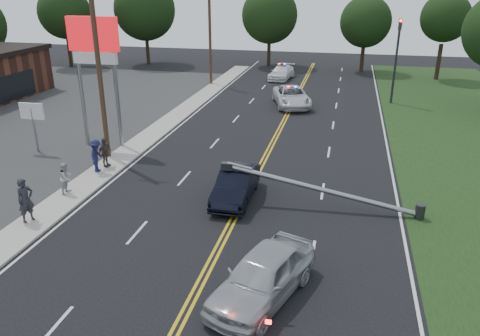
% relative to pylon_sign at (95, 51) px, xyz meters
% --- Properties ---
extents(ground, '(120.00, 120.00, 0.00)m').
position_rel_pylon_sign_xyz_m(ground, '(10.50, -14.00, -6.00)').
color(ground, black).
rests_on(ground, ground).
extents(sidewalk, '(1.80, 70.00, 0.12)m').
position_rel_pylon_sign_xyz_m(sidewalk, '(2.10, -4.00, -5.94)').
color(sidewalk, '#AAA599').
rests_on(sidewalk, ground).
extents(centerline_yellow, '(0.36, 80.00, 0.00)m').
position_rel_pylon_sign_xyz_m(centerline_yellow, '(10.50, -4.00, -5.99)').
color(centerline_yellow, gold).
rests_on(centerline_yellow, ground).
extents(pylon_sign, '(3.20, 0.35, 8.00)m').
position_rel_pylon_sign_xyz_m(pylon_sign, '(0.00, 0.00, 0.00)').
color(pylon_sign, gray).
rests_on(pylon_sign, ground).
extents(small_sign, '(1.60, 0.14, 3.10)m').
position_rel_pylon_sign_xyz_m(small_sign, '(-3.50, -2.00, -3.66)').
color(small_sign, gray).
rests_on(small_sign, ground).
extents(traffic_signal, '(0.28, 0.41, 7.05)m').
position_rel_pylon_sign_xyz_m(traffic_signal, '(18.80, 16.00, -1.79)').
color(traffic_signal, '#2D2D30').
rests_on(traffic_signal, ground).
extents(fallen_streetlight, '(9.36, 0.44, 1.91)m').
position_rel_pylon_sign_xyz_m(fallen_streetlight, '(14.69, -6.00, -5.08)').
color(fallen_streetlight, '#2D2D30').
rests_on(fallen_streetlight, ground).
extents(utility_pole_mid, '(1.60, 0.28, 10.00)m').
position_rel_pylon_sign_xyz_m(utility_pole_mid, '(1.30, -2.00, -0.91)').
color(utility_pole_mid, '#382619').
rests_on(utility_pole_mid, ground).
extents(utility_pole_far, '(1.60, 0.28, 10.00)m').
position_rel_pylon_sign_xyz_m(utility_pole_far, '(1.30, 20.00, -0.91)').
color(utility_pole_far, '#382619').
rests_on(utility_pole_far, ground).
extents(tree_4, '(6.18, 6.18, 9.50)m').
position_rel_pylon_sign_xyz_m(tree_4, '(-18.77, 26.62, 0.40)').
color(tree_4, black).
rests_on(tree_4, ground).
extents(tree_5, '(7.50, 7.50, 10.39)m').
position_rel_pylon_sign_xyz_m(tree_5, '(-10.18, 30.62, 0.63)').
color(tree_5, black).
rests_on(tree_5, ground).
extents(tree_6, '(6.73, 6.73, 9.44)m').
position_rel_pylon_sign_xyz_m(tree_6, '(5.13, 32.57, 0.07)').
color(tree_6, black).
rests_on(tree_6, ground).
extents(tree_7, '(5.75, 5.75, 8.49)m').
position_rel_pylon_sign_xyz_m(tree_7, '(16.41, 31.16, -0.39)').
color(tree_7, black).
rests_on(tree_7, ground).
extents(tree_8, '(5.05, 5.05, 8.95)m').
position_rel_pylon_sign_xyz_m(tree_8, '(24.29, 28.14, 0.41)').
color(tree_8, black).
rests_on(tree_8, ground).
extents(crashed_sedan, '(1.63, 4.57, 1.50)m').
position_rel_pylon_sign_xyz_m(crashed_sedan, '(10.12, -5.90, -5.25)').
color(crashed_sedan, black).
rests_on(crashed_sedan, ground).
extents(waiting_sedan, '(3.52, 5.34, 1.69)m').
position_rel_pylon_sign_xyz_m(waiting_sedan, '(12.77, -13.10, -5.15)').
color(waiting_sedan, '#ACB0B5').
rests_on(waiting_sedan, ground).
extents(emergency_a, '(4.21, 6.34, 1.62)m').
position_rel_pylon_sign_xyz_m(emergency_a, '(10.45, 13.09, -5.19)').
color(emergency_a, silver).
rests_on(emergency_a, ground).
extents(emergency_b, '(2.61, 5.14, 1.43)m').
position_rel_pylon_sign_xyz_m(emergency_b, '(7.94, 24.48, -5.28)').
color(emergency_b, white).
rests_on(emergency_b, ground).
extents(bystander_a, '(0.72, 0.86, 2.00)m').
position_rel_pylon_sign_xyz_m(bystander_a, '(1.84, -10.30, -4.88)').
color(bystander_a, '#25242C').
rests_on(bystander_a, sidewalk).
extents(bystander_b, '(0.64, 0.80, 1.58)m').
position_rel_pylon_sign_xyz_m(bystander_b, '(1.87, -7.26, -5.09)').
color(bystander_b, '#A9A9AE').
rests_on(bystander_b, sidewalk).
extents(bystander_c, '(0.88, 1.29, 1.83)m').
position_rel_pylon_sign_xyz_m(bystander_c, '(1.93, -4.38, -4.96)').
color(bystander_c, '#1A1C42').
rests_on(bystander_c, sidewalk).
extents(bystander_d, '(0.59, 1.06, 1.71)m').
position_rel_pylon_sign_xyz_m(bystander_d, '(2.01, -3.60, -5.02)').
color(bystander_d, '#504440').
rests_on(bystander_d, sidewalk).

